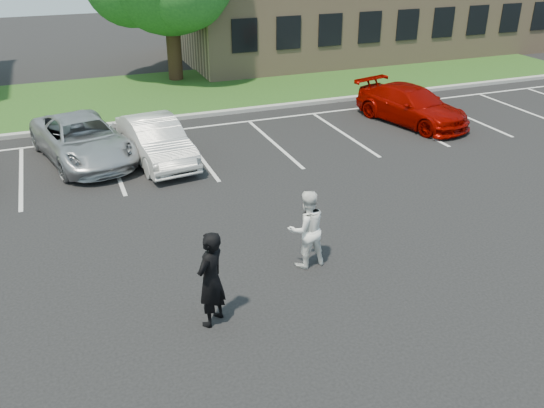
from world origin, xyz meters
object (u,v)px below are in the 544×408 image
object	(u,v)px
man_black_suit	(211,279)
car_white_sedan	(156,141)
car_silver_minivan	(83,139)
car_red_compact	(412,105)
man_white_shirt	(307,229)

from	to	relation	value
man_black_suit	car_white_sedan	world-z (taller)	man_black_suit
man_black_suit	car_white_sedan	xyz separation A→B (m)	(0.66, 8.88, -0.28)
car_silver_minivan	car_red_compact	xyz separation A→B (m)	(12.25, -0.52, -0.01)
man_black_suit	car_red_compact	size ratio (longest dim) A/B	0.41
man_white_shirt	car_silver_minivan	bearing A→B (deg)	-65.00
car_red_compact	man_black_suit	bearing A→B (deg)	-153.62
man_black_suit	car_red_compact	xyz separation A→B (m)	(10.70, 9.35, -0.29)
man_black_suit	car_silver_minivan	world-z (taller)	man_black_suit
car_white_sedan	car_red_compact	xyz separation A→B (m)	(10.05, 0.48, -0.01)
car_silver_minivan	car_white_sedan	xyz separation A→B (m)	(2.20, -1.00, 0.00)
man_black_suit	car_silver_minivan	bearing A→B (deg)	-121.02
car_red_compact	car_silver_minivan	bearing A→B (deg)	162.81
man_white_shirt	car_white_sedan	distance (m)	7.83
car_silver_minivan	car_white_sedan	bearing A→B (deg)	-37.16
man_black_suit	man_white_shirt	bearing A→B (deg)	166.68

